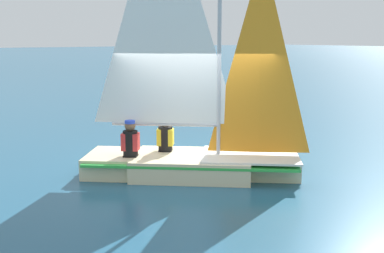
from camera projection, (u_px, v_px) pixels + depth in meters
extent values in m
plane|color=#235675|center=(192.00, 175.00, 10.00)|extent=(260.00, 260.00, 0.00)
cube|color=beige|center=(192.00, 165.00, 9.96)|extent=(2.84, 2.72, 0.42)
cube|color=beige|center=(274.00, 167.00, 9.81)|extent=(1.32, 1.30, 0.42)
cube|color=beige|center=(112.00, 163.00, 10.11)|extent=(1.62, 1.67, 0.42)
cube|color=green|center=(192.00, 159.00, 9.94)|extent=(4.30, 3.90, 0.05)
cube|color=silver|center=(250.00, 155.00, 9.82)|extent=(2.43, 2.35, 0.04)
cylinder|color=#B7B7BC|center=(220.00, 17.00, 9.37)|extent=(0.08, 0.08, 5.57)
cylinder|color=#B7B7BC|center=(165.00, 124.00, 9.86)|extent=(1.76, 1.43, 0.07)
pyramid|color=white|center=(164.00, 3.00, 9.41)|extent=(1.66, 1.35, 4.78)
pyramid|color=orange|center=(261.00, 55.00, 9.43)|extent=(1.17, 0.96, 3.90)
cube|color=black|center=(87.00, 165.00, 10.17)|extent=(0.08, 0.07, 0.30)
cube|color=black|center=(166.00, 160.00, 10.32)|extent=(0.37, 0.36, 0.45)
cylinder|color=black|center=(165.00, 138.00, 10.23)|extent=(0.42, 0.42, 0.50)
cube|color=yellow|center=(165.00, 137.00, 10.23)|extent=(0.43, 0.42, 0.35)
sphere|color=tan|center=(165.00, 122.00, 10.17)|extent=(0.22, 0.22, 0.22)
cylinder|color=white|center=(165.00, 118.00, 10.15)|extent=(0.29, 0.29, 0.06)
cube|color=black|center=(131.00, 165.00, 9.86)|extent=(0.37, 0.36, 0.45)
cylinder|color=black|center=(130.00, 143.00, 9.77)|extent=(0.42, 0.42, 0.50)
cube|color=red|center=(130.00, 142.00, 9.77)|extent=(0.43, 0.42, 0.35)
sphere|color=brown|center=(130.00, 126.00, 9.71)|extent=(0.22, 0.22, 0.22)
cylinder|color=blue|center=(130.00, 122.00, 9.69)|extent=(0.29, 0.29, 0.06)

